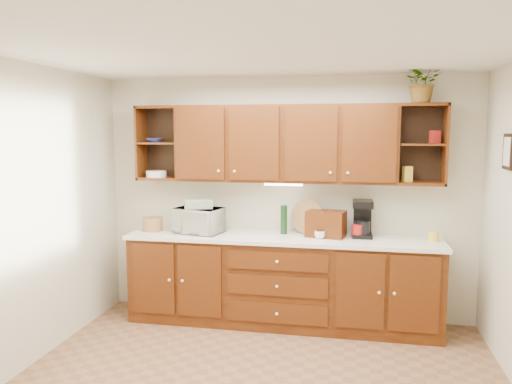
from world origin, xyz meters
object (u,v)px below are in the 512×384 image
at_px(potted_plant, 423,82).
at_px(coffee_maker, 362,219).
at_px(microwave, 199,220).
at_px(bread_box, 326,224).

bearing_deg(potted_plant, coffee_maker, 174.20).
relative_size(microwave, bread_box, 1.26).
height_order(microwave, potted_plant, potted_plant).
bearing_deg(bread_box, microwave, -165.56).
distance_m(coffee_maker, potted_plant, 1.47).
xyz_separation_m(coffee_maker, potted_plant, (0.54, -0.05, 1.37)).
bearing_deg(coffee_maker, microwave, -176.54).
bearing_deg(potted_plant, bread_box, -178.28).
xyz_separation_m(bread_box, potted_plant, (0.91, 0.03, 1.42)).
xyz_separation_m(microwave, bread_box, (1.35, 0.06, 0.00)).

